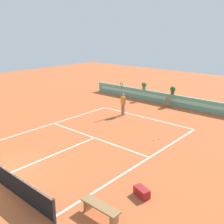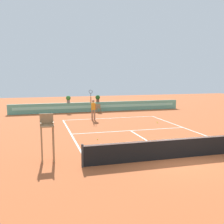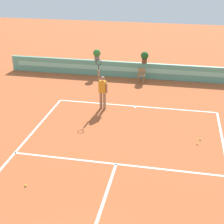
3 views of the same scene
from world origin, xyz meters
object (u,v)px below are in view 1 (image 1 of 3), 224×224
Objects in this scene: tennis_ball_near_baseline at (154,140)px; tennis_ball_by_sideline at (159,139)px; ball_kid_chair at (167,101)px; gear_bag at (142,192)px; potted_plant_left at (144,85)px; tennis_player at (123,102)px; potted_plant_centre at (173,90)px; tennis_ball_mid_court at (42,135)px; bench_courtside at (101,208)px.

tennis_ball_by_sideline is at bearing 72.64° from tennis_ball_near_baseline.
ball_kid_chair is 7.88m from tennis_ball_near_baseline.
potted_plant_left is (-8.88, 13.08, 1.23)m from gear_bag.
potted_plant_centre is (1.54, 5.11, 0.36)m from tennis_player.
tennis_ball_mid_court is 1.00× the size of tennis_ball_by_sideline.
tennis_player is (-1.46, -4.38, 0.57)m from ball_kid_chair.
ball_kid_chair is 12.50× the size of tennis_ball_by_sideline.
tennis_player reaches higher than gear_bag.
gear_bag is 10.29× the size of tennis_ball_by_sideline.
potted_plant_centre reaches higher than tennis_ball_near_baseline.
tennis_ball_by_sideline is (-2.20, 7.61, -0.34)m from bench_courtside.
potted_plant_centre is (-3.25, 7.49, 1.38)m from tennis_ball_by_sideline.
bench_courtside is 2.08m from gear_bag.
gear_bag is 15.86m from potted_plant_left.
bench_courtside is 7.57m from tennis_ball_near_baseline.
potted_plant_left is at bearing 119.38° from bench_courtside.
tennis_player is (-6.99, 10.00, 0.67)m from bench_courtside.
tennis_player is at bearing -73.51° from potted_plant_left.
tennis_player is 5.34m from potted_plant_left.
tennis_ball_mid_court is at bearing -103.17° from ball_kid_chair.
potted_plant_centre reaches higher than bench_courtside.
tennis_player reaches higher than ball_kid_chair.
bench_courtside is at bearing -55.03° from tennis_player.
bench_courtside is 17.37m from potted_plant_left.
ball_kid_chair is at bearing 71.59° from tennis_player.
tennis_ball_mid_court is (-2.62, -11.19, -0.44)m from ball_kid_chair.
gear_bag is at bearing -64.41° from ball_kid_chair.
potted_plant_centre is (0.08, 0.73, 0.93)m from ball_kid_chair.
tennis_player is 38.01× the size of tennis_ball_near_baseline.
ball_kid_chair is 0.33× the size of tennis_player.
potted_plant_left is at bearing 124.19° from gear_bag.
potted_plant_left is (-3.06, 0.00, 0.00)m from potted_plant_centre.
ball_kid_chair reaches higher than tennis_ball_by_sideline.
tennis_ball_by_sideline is 0.09× the size of potted_plant_centre.
potted_plant_centre reaches higher than gear_bag.
tennis_ball_by_sideline is at bearing 36.63° from tennis_ball_mid_court.
bench_courtside is at bearing -73.89° from tennis_ball_by_sideline.
bench_courtside is 0.62× the size of tennis_player.
potted_plant_centre reaches higher than ball_kid_chair.
tennis_player is 6.98m from tennis_ball_mid_court.
potted_plant_centre and potted_plant_left have the same top height.
potted_plant_centre is at bearing 73.22° from tennis_player.
potted_plant_left is (-2.97, 0.73, 0.93)m from ball_kid_chair.
bench_courtside is 7.93m from tennis_ball_by_sideline.
tennis_ball_near_baseline is at bearing -30.98° from tennis_player.
gear_bag is at bearing -65.98° from potted_plant_centre.
potted_plant_left is (-0.35, 11.92, 1.38)m from tennis_ball_mid_court.
tennis_ball_by_sideline is at bearing 114.77° from gear_bag.
tennis_ball_by_sideline is at bearing 106.11° from bench_courtside.
gear_bag is 0.27× the size of tennis_player.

